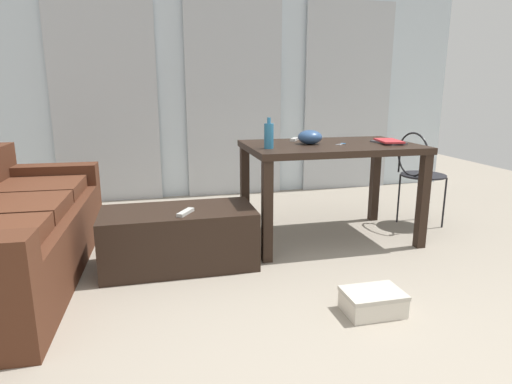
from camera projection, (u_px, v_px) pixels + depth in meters
name	position (u px, v px, depth m)	size (l,w,h in m)	color
ground_plane	(291.00, 261.00, 3.13)	(8.62, 8.62, 0.00)	gray
wall_back	(233.00, 89.00, 4.92)	(5.40, 0.10, 2.41)	silver
curtains	(234.00, 99.00, 4.87)	(3.84, 0.03, 2.19)	#B2B7BC
couch	(1.00, 234.00, 2.78)	(0.93, 2.10, 0.78)	#4C2819
coffee_table	(179.00, 238.00, 3.02)	(1.04, 0.51, 0.40)	black
craft_table	(330.00, 157.00, 3.46)	(1.34, 0.85, 0.78)	black
wire_chair	(418.00, 168.00, 3.82)	(0.39, 0.41, 0.85)	black
bottle_near	(269.00, 136.00, 3.15)	(0.07, 0.07, 0.22)	teal
bowl	(310.00, 137.00, 3.41)	(0.19, 0.19, 0.11)	#2D4C7A
book_stack	(389.00, 142.00, 3.46)	(0.21, 0.31, 0.03)	#4C4C51
tv_remote_on_table	(295.00, 139.00, 3.64)	(0.04, 0.14, 0.02)	#B7B7B2
scissors	(342.00, 144.00, 3.41)	(0.11, 0.10, 0.00)	#9EA0A5
tv_remote_primary	(185.00, 212.00, 2.87)	(0.04, 0.17, 0.02)	#B7B7B2
shoebox	(373.00, 302.00, 2.40)	(0.32, 0.23, 0.13)	beige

